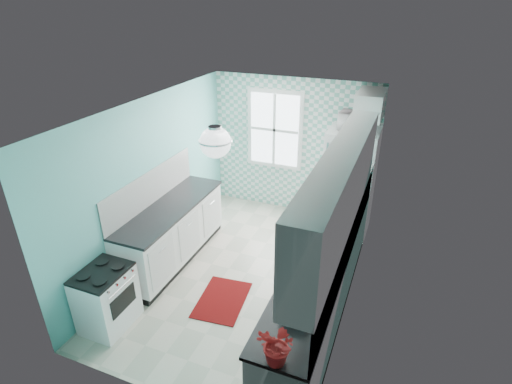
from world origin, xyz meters
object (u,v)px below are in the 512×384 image
at_px(potted_plant, 278,346).
at_px(microwave, 356,121).
at_px(ceiling_light, 215,142).
at_px(sink, 339,218).
at_px(fridge, 349,182).
at_px(stove, 106,298).
at_px(fruit_bowl, 296,317).

distance_m(potted_plant, microwave, 4.01).
bearing_deg(ceiling_light, sink, 47.50).
bearing_deg(fridge, potted_plant, -86.73).
distance_m(ceiling_light, fridge, 3.16).
bearing_deg(potted_plant, stove, 166.94).
bearing_deg(stove, fruit_bowl, 2.37).
height_order(sink, fruit_bowl, sink).
xyz_separation_m(fridge, sink, (0.09, -1.29, 0.02)).
bearing_deg(potted_plant, ceiling_light, 132.17).
bearing_deg(stove, ceiling_light, 35.81).
xyz_separation_m(ceiling_light, microwave, (1.11, 2.60, -0.36)).
bearing_deg(microwave, ceiling_light, 70.39).
bearing_deg(sink, ceiling_light, -128.83).
height_order(potted_plant, microwave, microwave).
relative_size(potted_plant, microwave, 0.74).
relative_size(ceiling_light, stove, 0.45).
bearing_deg(potted_plant, microwave, 91.31).
relative_size(stove, fruit_bowl, 2.55).
distance_m(fridge, stove, 4.11).
distance_m(stove, sink, 3.22).
bearing_deg(ceiling_light, microwave, 66.88).
xyz_separation_m(stove, microwave, (2.31, 3.37, 1.55)).
bearing_deg(sink, microwave, 97.85).
height_order(stove, microwave, microwave).
distance_m(sink, potted_plant, 2.65).
distance_m(stove, potted_plant, 2.56).
relative_size(fruit_bowl, microwave, 0.61).
bearing_deg(fruit_bowl, microwave, 91.52).
relative_size(fruit_bowl, potted_plant, 0.82).
height_order(stove, potted_plant, potted_plant).
bearing_deg(potted_plant, sink, 89.91).
distance_m(fridge, microwave, 1.05).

